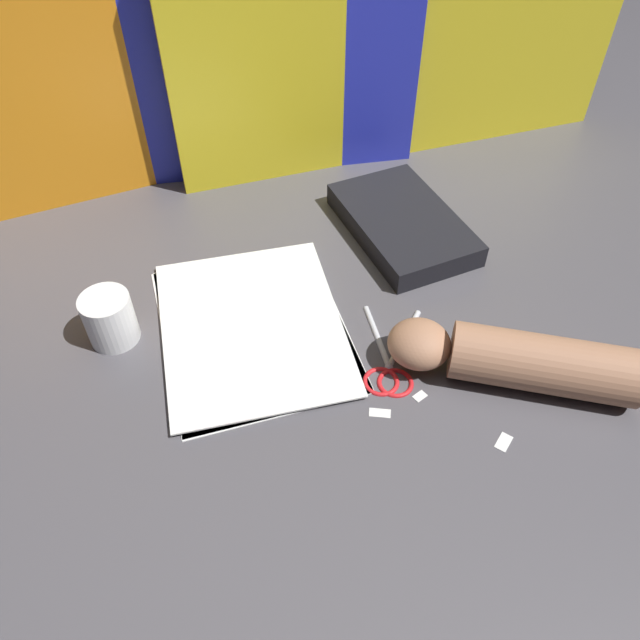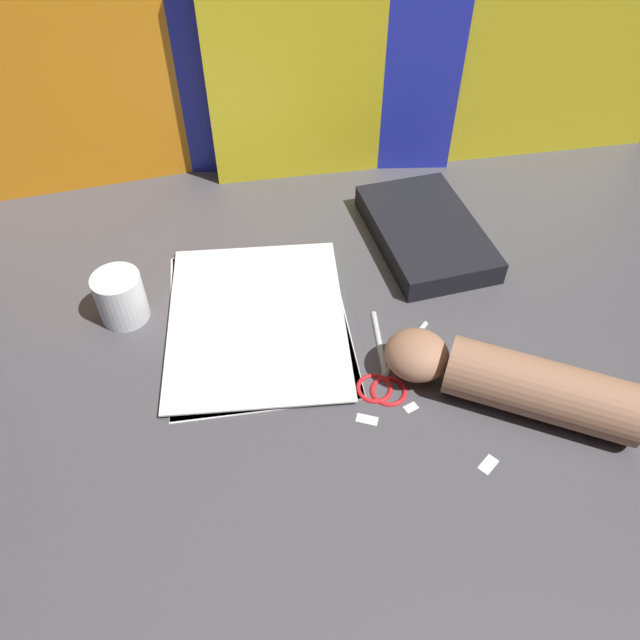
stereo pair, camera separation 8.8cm
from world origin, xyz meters
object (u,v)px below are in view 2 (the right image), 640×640
scissors (386,372)px  hand_forearm (513,381)px  mug (121,297)px  paper_stack (258,320)px  book_closed (425,232)px

scissors → hand_forearm: 0.17m
scissors → mug: 0.41m
mug → hand_forearm: bearing=-21.6°
mug → paper_stack: bearing=-9.2°
book_closed → scissors: book_closed is taller
hand_forearm → mug: size_ratio=4.27×
book_closed → mug: 0.52m
scissors → book_closed: bearing=67.6°
paper_stack → scissors: bearing=-34.1°
hand_forearm → scissors: bearing=159.3°
scissors → mug: mug is taller
scissors → hand_forearm: (0.16, -0.06, 0.04)m
book_closed → mug: size_ratio=3.73×
hand_forearm → mug: hand_forearm is taller
paper_stack → mug: 0.21m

